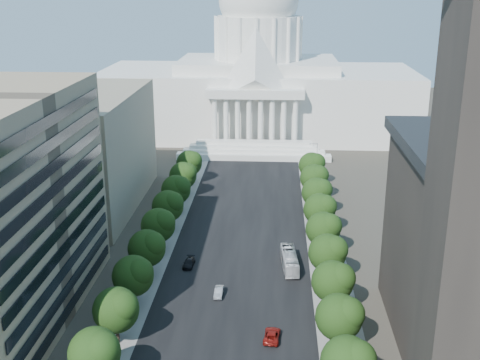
% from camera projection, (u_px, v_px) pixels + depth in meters
% --- Properties ---
extents(road_asphalt, '(30.00, 260.00, 0.01)m').
position_uv_depth(road_asphalt, '(244.00, 222.00, 149.71)').
color(road_asphalt, black).
rests_on(road_asphalt, ground).
extents(sidewalk_left, '(8.00, 260.00, 0.02)m').
position_uv_depth(sidewalk_left, '(169.00, 221.00, 150.81)').
color(sidewalk_left, gray).
rests_on(sidewalk_left, ground).
extents(sidewalk_right, '(8.00, 260.00, 0.02)m').
position_uv_depth(sidewalk_right, '(321.00, 224.00, 148.60)').
color(sidewalk_right, gray).
rests_on(sidewalk_right, ground).
extents(capitol, '(120.00, 56.00, 73.00)m').
position_uv_depth(capitol, '(258.00, 82.00, 233.48)').
color(capitol, white).
rests_on(capitol, ground).
extents(office_block_left_far, '(38.00, 52.00, 30.00)m').
position_uv_depth(office_block_left_far, '(64.00, 151.00, 157.32)').
color(office_block_left_far, gray).
rests_on(office_block_left_far, ground).
extents(tree_l_b, '(7.79, 7.60, 9.97)m').
position_uv_depth(tree_l_b, '(96.00, 352.00, 85.94)').
color(tree_l_b, '#33261C').
rests_on(tree_l_b, ground).
extents(tree_l_c, '(7.79, 7.60, 9.97)m').
position_uv_depth(tree_l_c, '(118.00, 309.00, 97.32)').
color(tree_l_c, '#33261C').
rests_on(tree_l_c, ground).
extents(tree_l_d, '(7.79, 7.60, 9.97)m').
position_uv_depth(tree_l_d, '(134.00, 275.00, 108.71)').
color(tree_l_d, '#33261C').
rests_on(tree_l_d, ground).
extents(tree_l_e, '(7.79, 7.60, 9.97)m').
position_uv_depth(tree_l_e, '(148.00, 247.00, 120.09)').
color(tree_l_e, '#33261C').
rests_on(tree_l_e, ground).
extents(tree_l_f, '(7.79, 7.60, 9.97)m').
position_uv_depth(tree_l_f, '(159.00, 224.00, 131.47)').
color(tree_l_f, '#33261C').
rests_on(tree_l_f, ground).
extents(tree_l_g, '(7.79, 7.60, 9.97)m').
position_uv_depth(tree_l_g, '(169.00, 205.00, 142.85)').
color(tree_l_g, '#33261C').
rests_on(tree_l_g, ground).
extents(tree_l_h, '(7.79, 7.60, 9.97)m').
position_uv_depth(tree_l_h, '(177.00, 189.00, 154.23)').
color(tree_l_h, '#33261C').
rests_on(tree_l_h, ground).
extents(tree_l_i, '(7.79, 7.60, 9.97)m').
position_uv_depth(tree_l_i, '(184.00, 175.00, 165.62)').
color(tree_l_i, '#33261C').
rests_on(tree_l_i, ground).
extents(tree_l_j, '(7.79, 7.60, 9.97)m').
position_uv_depth(tree_l_j, '(190.00, 162.00, 177.00)').
color(tree_l_j, '#33261C').
rests_on(tree_l_j, ground).
extents(tree_r_c, '(7.79, 7.60, 9.97)m').
position_uv_depth(tree_r_c, '(341.00, 316.00, 95.22)').
color(tree_r_c, '#33261C').
rests_on(tree_r_c, ground).
extents(tree_r_d, '(7.79, 7.60, 9.97)m').
position_uv_depth(tree_r_d, '(335.00, 281.00, 106.61)').
color(tree_r_d, '#33261C').
rests_on(tree_r_d, ground).
extents(tree_r_e, '(7.79, 7.60, 9.97)m').
position_uv_depth(tree_r_e, '(329.00, 252.00, 117.99)').
color(tree_r_e, '#33261C').
rests_on(tree_r_e, ground).
extents(tree_r_f, '(7.79, 7.60, 9.97)m').
position_uv_depth(tree_r_f, '(325.00, 228.00, 129.37)').
color(tree_r_f, '#33261C').
rests_on(tree_r_f, ground).
extents(tree_r_g, '(7.79, 7.60, 9.97)m').
position_uv_depth(tree_r_g, '(321.00, 209.00, 140.75)').
color(tree_r_g, '#33261C').
rests_on(tree_r_g, ground).
extents(tree_r_h, '(7.79, 7.60, 9.97)m').
position_uv_depth(tree_r_h, '(318.00, 192.00, 152.13)').
color(tree_r_h, '#33261C').
rests_on(tree_r_h, ground).
extents(tree_r_i, '(7.79, 7.60, 9.97)m').
position_uv_depth(tree_r_i, '(315.00, 177.00, 163.52)').
color(tree_r_i, '#33261C').
rests_on(tree_r_i, ground).
extents(tree_r_j, '(7.79, 7.60, 9.97)m').
position_uv_depth(tree_r_j, '(313.00, 165.00, 174.90)').
color(tree_r_j, '#33261C').
rests_on(tree_r_j, ground).
extents(streetlight_b, '(2.61, 0.44, 9.00)m').
position_uv_depth(streetlight_b, '(352.00, 323.00, 94.57)').
color(streetlight_b, gray).
rests_on(streetlight_b, ground).
extents(streetlight_c, '(2.61, 0.44, 9.00)m').
position_uv_depth(streetlight_c, '(337.00, 255.00, 118.28)').
color(streetlight_c, gray).
rests_on(streetlight_c, ground).
extents(streetlight_d, '(2.61, 0.44, 9.00)m').
position_uv_depth(streetlight_d, '(327.00, 209.00, 141.99)').
color(streetlight_d, gray).
rests_on(streetlight_d, ground).
extents(streetlight_e, '(2.61, 0.44, 9.00)m').
position_uv_depth(streetlight_e, '(320.00, 177.00, 165.70)').
color(streetlight_e, gray).
rests_on(streetlight_e, ground).
extents(streetlight_f, '(2.61, 0.44, 9.00)m').
position_uv_depth(streetlight_f, '(315.00, 153.00, 189.42)').
color(streetlight_f, gray).
rests_on(streetlight_f, ground).
extents(car_silver, '(1.65, 4.54, 1.49)m').
position_uv_depth(car_silver, '(219.00, 292.00, 114.36)').
color(car_silver, '#A3A4AB').
rests_on(car_silver, ground).
extents(car_red, '(3.03, 5.72, 1.53)m').
position_uv_depth(car_red, '(272.00, 335.00, 100.23)').
color(car_red, maroon).
rests_on(car_red, ground).
extents(car_dark_b, '(2.29, 5.08, 1.44)m').
position_uv_depth(car_dark_b, '(189.00, 263.00, 126.26)').
color(car_dark_b, black).
rests_on(car_dark_b, ground).
extents(city_bus, '(3.87, 12.28, 3.37)m').
position_uv_depth(city_bus, '(290.00, 260.00, 125.39)').
color(city_bus, silver).
rests_on(city_bus, ground).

